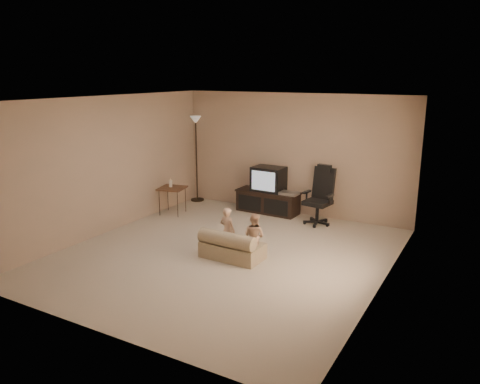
# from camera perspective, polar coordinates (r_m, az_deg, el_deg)

# --- Properties ---
(floor) EXTENTS (5.50, 5.50, 0.00)m
(floor) POSITION_cam_1_polar(r_m,az_deg,el_deg) (7.74, -1.78, -7.57)
(floor) COLOR #BCB096
(floor) RESTS_ON ground
(room_shell) EXTENTS (5.50, 5.50, 5.50)m
(room_shell) POSITION_cam_1_polar(r_m,az_deg,el_deg) (7.31, -1.87, 3.55)
(room_shell) COLOR white
(room_shell) RESTS_ON floor
(tv_stand) EXTENTS (1.39, 0.55, 0.98)m
(tv_stand) POSITION_cam_1_polar(r_m,az_deg,el_deg) (9.90, 3.47, -0.21)
(tv_stand) COLOR black
(tv_stand) RESTS_ON floor
(office_chair) EXTENTS (0.61, 0.64, 1.16)m
(office_chair) POSITION_cam_1_polar(r_m,az_deg,el_deg) (9.27, 9.65, -1.33)
(office_chair) COLOR black
(office_chair) RESTS_ON floor
(side_table) EXTENTS (0.61, 0.61, 0.77)m
(side_table) POSITION_cam_1_polar(r_m,az_deg,el_deg) (9.86, -8.29, 0.45)
(side_table) COLOR brown
(side_table) RESTS_ON floor
(floor_lamp) EXTENTS (0.30, 0.30, 1.95)m
(floor_lamp) POSITION_cam_1_polar(r_m,az_deg,el_deg) (10.68, -5.39, 6.39)
(floor_lamp) COLOR black
(floor_lamp) RESTS_ON floor
(child_sofa) EXTENTS (0.99, 0.58, 0.48)m
(child_sofa) POSITION_cam_1_polar(r_m,az_deg,el_deg) (7.49, -1.11, -6.74)
(child_sofa) COLOR tan
(child_sofa) RESTS_ON floor
(toddler_left) EXTENTS (0.30, 0.24, 0.78)m
(toddler_left) POSITION_cam_1_polar(r_m,az_deg,el_deg) (7.66, -1.54, -4.71)
(toddler_left) COLOR tan
(toddler_left) RESTS_ON floor
(toddler_right) EXTENTS (0.39, 0.24, 0.75)m
(toddler_right) POSITION_cam_1_polar(r_m,az_deg,el_deg) (7.43, 1.74, -5.40)
(toddler_right) COLOR tan
(toddler_right) RESTS_ON floor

